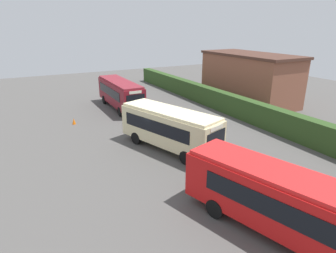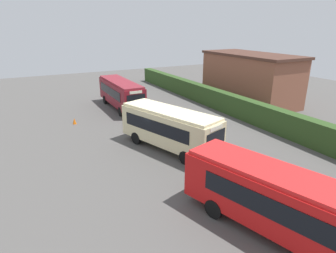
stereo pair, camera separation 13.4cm
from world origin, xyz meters
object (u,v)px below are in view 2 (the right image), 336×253
(bus_maroon, at_px, (121,93))
(bus_red, at_px, (290,204))
(person_right, at_px, (298,196))
(person_center, at_px, (276,192))
(bus_cream, at_px, (170,127))
(person_left, at_px, (208,132))
(traffic_cone, at_px, (74,121))

(bus_maroon, distance_m, bus_red, 24.19)
(bus_maroon, bearing_deg, person_right, 4.01)
(person_center, relative_size, person_right, 1.09)
(bus_cream, xyz_separation_m, person_center, (9.40, 1.32, -0.88))
(bus_maroon, xyz_separation_m, bus_red, (24.18, -0.52, -0.04))
(person_left, distance_m, person_right, 9.73)
(bus_red, distance_m, person_left, 11.40)
(traffic_cone, bearing_deg, person_center, 19.67)
(bus_maroon, relative_size, traffic_cone, 16.02)
(person_center, bearing_deg, traffic_cone, 167.40)
(bus_maroon, distance_m, person_right, 23.08)
(bus_red, height_order, person_right, bus_red)
(bus_maroon, xyz_separation_m, traffic_cone, (3.30, -5.98, -1.55))
(person_left, bearing_deg, bus_red, 121.23)
(person_right, distance_m, traffic_cone, 21.15)
(bus_red, distance_m, person_center, 2.44)
(bus_maroon, distance_m, traffic_cone, 7.01)
(person_left, height_order, person_right, person_left)
(bus_maroon, xyz_separation_m, bus_cream, (12.93, -0.50, -0.02))
(bus_red, bearing_deg, bus_cream, -16.49)
(person_right, bearing_deg, person_center, -128.84)
(person_center, height_order, person_right, person_center)
(bus_maroon, height_order, bus_red, bus_maroon)
(bus_maroon, distance_m, person_center, 22.37)
(bus_maroon, bearing_deg, bus_cream, -2.50)
(bus_cream, bearing_deg, bus_maroon, 159.29)
(bus_cream, bearing_deg, person_right, -6.01)
(bus_red, height_order, person_left, bus_red)
(bus_red, height_order, traffic_cone, bus_red)
(person_center, bearing_deg, bus_maroon, 149.84)
(person_center, bearing_deg, person_right, 21.94)
(bus_maroon, relative_size, bus_cream, 1.08)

